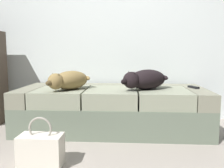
# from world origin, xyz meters

# --- Properties ---
(back_wall) EXTENTS (6.40, 0.10, 2.80)m
(back_wall) POSITION_xyz_m (0.00, 1.52, 1.40)
(back_wall) COLOR silver
(back_wall) RESTS_ON ground
(couch) EXTENTS (2.02, 0.86, 0.46)m
(couch) POSITION_xyz_m (0.00, 0.97, 0.23)
(couch) COLOR slate
(couch) RESTS_ON ground
(dog_tan) EXTENTS (0.44, 0.53, 0.20)m
(dog_tan) POSITION_xyz_m (-0.45, 0.81, 0.56)
(dog_tan) COLOR olive
(dog_tan) RESTS_ON couch
(dog_dark) EXTENTS (0.55, 0.49, 0.21)m
(dog_dark) POSITION_xyz_m (0.35, 0.88, 0.57)
(dog_dark) COLOR black
(dog_dark) RESTS_ON couch
(tv_remote) EXTENTS (0.10, 0.16, 0.02)m
(tv_remote) POSITION_xyz_m (0.89, 1.01, 0.47)
(tv_remote) COLOR black
(tv_remote) RESTS_ON couch
(handbag) EXTENTS (0.32, 0.18, 0.38)m
(handbag) POSITION_xyz_m (-0.47, 0.03, 0.13)
(handbag) COLOR silver
(handbag) RESTS_ON ground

